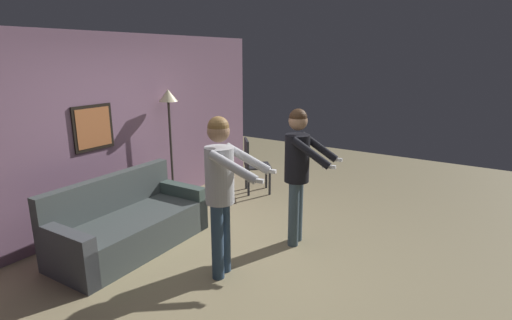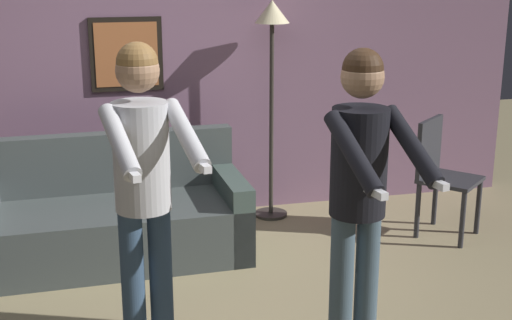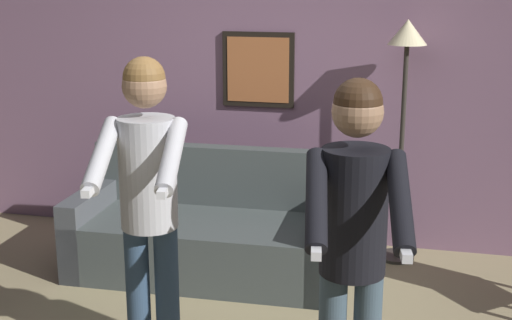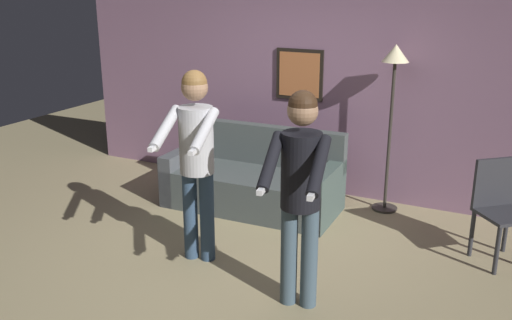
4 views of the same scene
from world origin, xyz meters
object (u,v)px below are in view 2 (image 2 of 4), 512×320
Objects in this scene: couch at (114,221)px; person_standing_right at (360,177)px; dining_chair_distant at (440,170)px; person_standing_left at (143,171)px; torchiere_lamp at (272,47)px.

person_standing_right reaches higher than couch.
couch is 1.13× the size of person_standing_right.
dining_chair_distant reaches higher than couch.
person_standing_left reaches higher than person_standing_right.
dining_chair_distant is at bearing 49.26° from person_standing_right.
person_standing_left is at bearing -122.55° from torchiere_lamp.
dining_chair_distant is (1.31, 1.52, -0.50)m from person_standing_right.
person_standing_right is at bearing -93.27° from torchiere_lamp.
person_standing_left is 1.86× the size of dining_chair_distant.
torchiere_lamp is at bearing 57.45° from person_standing_left.
torchiere_lamp is (1.35, 0.57, 1.17)m from couch.
person_standing_left is at bearing -153.45° from dining_chair_distant.
torchiere_lamp reaches higher than person_standing_left.
couch is 1.11× the size of person_standing_left.
torchiere_lamp is at bearing 148.71° from dining_chair_distant.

